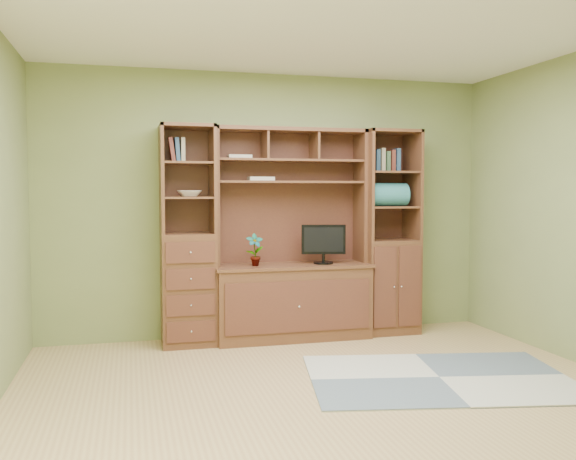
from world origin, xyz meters
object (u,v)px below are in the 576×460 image
object	(u,v)px
center_hutch	(292,234)
monitor	(324,237)
right_tower	(388,232)
left_tower	(188,236)

from	to	relation	value
center_hutch	monitor	size ratio (longest dim) A/B	3.89
monitor	right_tower	bearing A→B (deg)	18.73
right_tower	left_tower	bearing A→B (deg)	180.00
left_tower	right_tower	world-z (taller)	same
left_tower	monitor	size ratio (longest dim) A/B	3.89
center_hutch	left_tower	distance (m)	1.00
left_tower	monitor	distance (m)	1.31
left_tower	right_tower	xyz separation A→B (m)	(2.02, 0.00, 0.00)
left_tower	center_hutch	bearing A→B (deg)	-2.29
left_tower	right_tower	size ratio (longest dim) A/B	1.00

